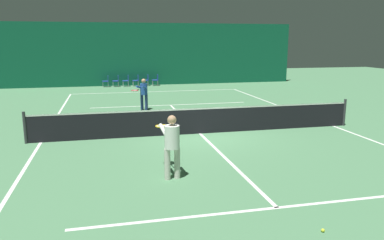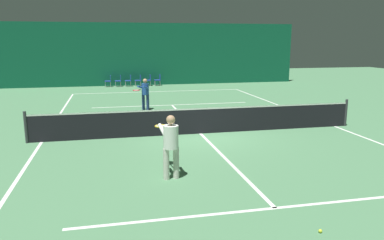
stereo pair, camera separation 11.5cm
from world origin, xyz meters
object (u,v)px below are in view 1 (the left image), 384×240
at_px(courtside_chair_1, 117,80).
at_px(courtside_chair_5, 156,79).
at_px(courtside_chair_0, 106,80).
at_px(tennis_ball, 323,230).
at_px(tennis_net, 200,120).
at_px(player_far, 143,92).
at_px(courtside_chair_2, 127,80).
at_px(courtside_chair_3, 137,80).
at_px(courtside_chair_4, 146,79).
at_px(player_near, 172,142).

height_order(courtside_chair_1, courtside_chair_5, same).
relative_size(courtside_chair_0, tennis_ball, 12.73).
distance_m(tennis_net, courtside_chair_1, 15.59).
relative_size(tennis_net, player_far, 7.83).
height_order(player_far, courtside_chair_0, player_far).
distance_m(tennis_net, courtside_chair_2, 15.49).
height_order(tennis_net, courtside_chair_5, tennis_net).
bearing_deg(tennis_net, courtside_chair_2, 96.51).
distance_m(tennis_net, courtside_chair_5, 15.40).
bearing_deg(courtside_chair_1, courtside_chair_0, -90.00).
bearing_deg(tennis_net, courtside_chair_3, 93.79).
bearing_deg(courtside_chair_5, tennis_net, -1.68).
distance_m(tennis_net, courtside_chair_4, 15.39).
height_order(player_far, courtside_chair_2, player_far).
height_order(courtside_chair_4, tennis_ball, courtside_chair_4).
relative_size(courtside_chair_0, courtside_chair_4, 1.00).
distance_m(player_far, courtside_chair_5, 10.31).
distance_m(courtside_chair_4, courtside_chair_5, 0.74).
distance_m(courtside_chair_1, courtside_chair_4, 2.21).
bearing_deg(player_far, tennis_ball, 39.93).
bearing_deg(player_near, courtside_chair_3, -8.91).
xyz_separation_m(player_far, courtside_chair_4, (1.23, 10.11, -0.41)).
relative_size(player_near, courtside_chair_5, 1.90).
height_order(player_near, courtside_chair_4, player_near).
distance_m(courtside_chair_0, courtside_chair_4, 2.94).
distance_m(courtside_chair_1, courtside_chair_3, 1.47).
bearing_deg(courtside_chair_1, courtside_chair_5, 90.00).
bearing_deg(courtside_chair_1, player_far, 5.52).
bearing_deg(courtside_chair_4, courtside_chair_0, -90.00).
relative_size(tennis_net, courtside_chair_4, 14.29).
bearing_deg(courtside_chair_2, player_far, 1.37).
relative_size(player_far, courtside_chair_5, 1.82).
bearing_deg(courtside_chair_2, courtside_chair_3, 90.00).
xyz_separation_m(player_far, courtside_chair_5, (1.97, 10.11, -0.41)).
bearing_deg(tennis_net, courtside_chair_1, 99.19).
bearing_deg(tennis_ball, courtside_chair_5, 89.76).
relative_size(player_near, courtside_chair_1, 1.90).
distance_m(player_near, tennis_ball, 4.00).
height_order(player_near, tennis_ball, player_near).
distance_m(courtside_chair_0, courtside_chair_3, 2.21).
bearing_deg(courtside_chair_4, courtside_chair_1, -90.00).
height_order(tennis_net, courtside_chair_1, tennis_net).
distance_m(courtside_chair_2, courtside_chair_3, 0.74).
bearing_deg(tennis_ball, player_near, 123.51).
relative_size(tennis_net, courtside_chair_0, 14.29).
xyz_separation_m(player_near, courtside_chair_3, (0.78, 19.64, -0.44)).
distance_m(player_far, courtside_chair_1, 10.17).
bearing_deg(courtside_chair_3, courtside_chair_5, 90.00).
height_order(tennis_net, player_far, player_far).
relative_size(courtside_chair_4, courtside_chair_5, 1.00).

